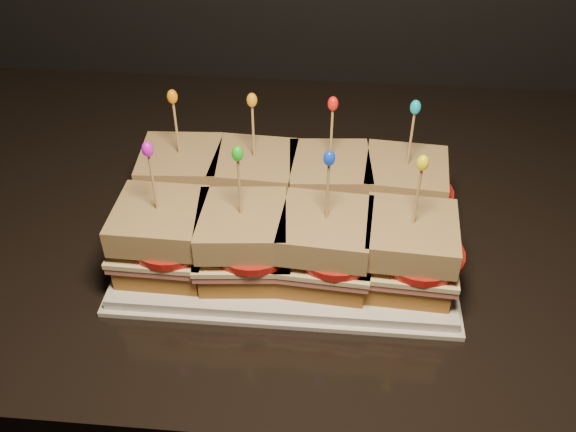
{
  "coord_description": "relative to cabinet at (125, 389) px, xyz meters",
  "views": [
    {
      "loc": [
        0.22,
        0.99,
        1.39
      ],
      "look_at": [
        0.17,
        1.56,
        0.93
      ],
      "focal_mm": 40.0,
      "sensor_mm": 36.0,
      "label": 1
    }
  ],
  "objects": [
    {
      "name": "cabinet",
      "position": [
        0.0,
        0.0,
        0.0
      ],
      "size": [
        2.24,
        0.67,
        0.84
      ],
      "primitive_type": "cube",
      "color": "black",
      "rests_on": "ground"
    },
    {
      "name": "granite_slab",
      "position": [
        0.0,
        -0.0,
        0.44
      ],
      "size": [
        2.28,
        0.71,
        0.03
      ],
      "primitive_type": "cube",
      "color": "black",
      "rests_on": "cabinet"
    },
    {
      "name": "platter",
      "position": [
        0.31,
        -0.1,
        0.46
      ],
      "size": [
        0.38,
        0.23,
        0.02
      ],
      "primitive_type": "cube",
      "color": "silver",
      "rests_on": "granite_slab"
    },
    {
      "name": "platter_rim",
      "position": [
        0.31,
        -0.1,
        0.46
      ],
      "size": [
        0.39,
        0.25,
        0.01
      ],
      "primitive_type": "cube",
      "color": "silver",
      "rests_on": "granite_slab"
    },
    {
      "name": "sandwich_0_bread_bot",
      "position": [
        0.17,
        -0.05,
        0.48
      ],
      "size": [
        0.1,
        0.1,
        0.03
      ],
      "primitive_type": "cube",
      "rotation": [
        0.0,
        0.0,
        0.06
      ],
      "color": "brown",
      "rests_on": "platter"
    },
    {
      "name": "sandwich_0_ham",
      "position": [
        0.17,
        -0.05,
        0.5
      ],
      "size": [
        0.11,
        0.1,
        0.01
      ],
      "primitive_type": "cube",
      "rotation": [
        0.0,
        0.0,
        0.06
      ],
      "color": "#C36558",
      "rests_on": "sandwich_0_bread_bot"
    },
    {
      "name": "sandwich_0_cheese",
      "position": [
        0.17,
        -0.05,
        0.51
      ],
      "size": [
        0.11,
        0.11,
        0.01
      ],
      "primitive_type": "cube",
      "rotation": [
        0.0,
        0.0,
        0.06
      ],
      "color": "beige",
      "rests_on": "sandwich_0_ham"
    },
    {
      "name": "sandwich_0_tomato",
      "position": [
        0.18,
        -0.05,
        0.52
      ],
      "size": [
        0.09,
        0.09,
        0.01
      ],
      "primitive_type": "cylinder",
      "color": "#AC1813",
      "rests_on": "sandwich_0_cheese"
    },
    {
      "name": "sandwich_0_bread_top",
      "position": [
        0.17,
        -0.05,
        0.54
      ],
      "size": [
        0.1,
        0.1,
        0.03
      ],
      "primitive_type": "cube",
      "rotation": [
        0.0,
        0.0,
        0.06
      ],
      "color": "#603511",
      "rests_on": "sandwich_0_tomato"
    },
    {
      "name": "sandwich_0_pick",
      "position": [
        0.17,
        -0.05,
        0.58
      ],
      "size": [
        0.0,
        0.0,
        0.09
      ],
      "primitive_type": "cylinder",
      "color": "tan",
      "rests_on": "sandwich_0_bread_top"
    },
    {
      "name": "sandwich_0_frill",
      "position": [
        0.17,
        -0.05,
        0.63
      ],
      "size": [
        0.01,
        0.01,
        0.02
      ],
      "primitive_type": "ellipsoid",
      "color": "orange",
      "rests_on": "sandwich_0_pick"
    },
    {
      "name": "sandwich_1_bread_bot",
      "position": [
        0.26,
        -0.05,
        0.48
      ],
      "size": [
        0.1,
        0.1,
        0.03
      ],
      "primitive_type": "cube",
      "rotation": [
        0.0,
        0.0,
        -0.05
      ],
      "color": "brown",
      "rests_on": "platter"
    },
    {
      "name": "sandwich_1_ham",
      "position": [
        0.26,
        -0.05,
        0.5
      ],
      "size": [
        0.11,
        0.1,
        0.01
      ],
      "primitive_type": "cube",
      "rotation": [
        0.0,
        0.0,
        -0.05
      ],
      "color": "#C36558",
      "rests_on": "sandwich_1_bread_bot"
    },
    {
      "name": "sandwich_1_cheese",
      "position": [
        0.26,
        -0.05,
        0.51
      ],
      "size": [
        0.11,
        0.11,
        0.01
      ],
      "primitive_type": "cube",
      "rotation": [
        0.0,
        0.0,
        -0.05
      ],
      "color": "beige",
      "rests_on": "sandwich_1_ham"
    },
    {
      "name": "sandwich_1_tomato",
      "position": [
        0.27,
        -0.05,
        0.52
      ],
      "size": [
        0.09,
        0.09,
        0.01
      ],
      "primitive_type": "cylinder",
      "color": "#AC1813",
      "rests_on": "sandwich_1_cheese"
    },
    {
      "name": "sandwich_1_bread_top",
      "position": [
        0.26,
        -0.05,
        0.54
      ],
      "size": [
        0.1,
        0.1,
        0.03
      ],
      "primitive_type": "cube",
      "rotation": [
        0.0,
        0.0,
        -0.05
      ],
      "color": "#603511",
      "rests_on": "sandwich_1_tomato"
    },
    {
      "name": "sandwich_1_pick",
      "position": [
        0.26,
        -0.05,
        0.58
      ],
      "size": [
        0.0,
        0.0,
        0.09
      ],
      "primitive_type": "cylinder",
      "color": "tan",
      "rests_on": "sandwich_1_bread_top"
    },
    {
      "name": "sandwich_1_frill",
      "position": [
        0.26,
        -0.05,
        0.63
      ],
      "size": [
        0.01,
        0.01,
        0.02
      ],
      "primitive_type": "ellipsoid",
      "color": "orange",
      "rests_on": "sandwich_1_pick"
    },
    {
      "name": "sandwich_2_bread_bot",
      "position": [
        0.35,
        -0.05,
        0.48
      ],
      "size": [
        0.1,
        0.1,
        0.03
      ],
      "primitive_type": "cube",
      "rotation": [
        0.0,
        0.0,
        0.08
      ],
      "color": "brown",
      "rests_on": "platter"
    },
    {
      "name": "sandwich_2_ham",
      "position": [
        0.35,
        -0.05,
        0.5
      ],
      "size": [
        0.11,
        0.11,
        0.01
      ],
      "primitive_type": "cube",
      "rotation": [
        0.0,
        0.0,
        0.08
      ],
      "color": "#C36558",
      "rests_on": "sandwich_2_bread_bot"
    },
    {
      "name": "sandwich_2_cheese",
      "position": [
        0.35,
        -0.05,
        0.51
      ],
      "size": [
        0.11,
        0.11,
        0.01
      ],
      "primitive_type": "cube",
      "rotation": [
        0.0,
        0.0,
        0.08
      ],
      "color": "beige",
      "rests_on": "sandwich_2_ham"
    },
    {
      "name": "sandwich_2_tomato",
      "position": [
        0.36,
        -0.05,
        0.52
      ],
      "size": [
        0.09,
        0.09,
        0.01
      ],
      "primitive_type": "cylinder",
      "color": "#AC1813",
      "rests_on": "sandwich_2_cheese"
    },
    {
      "name": "sandwich_2_bread_top",
      "position": [
        0.35,
        -0.05,
        0.54
      ],
      "size": [
        0.1,
        0.1,
        0.03
      ],
      "primitive_type": "cube",
      "rotation": [
        0.0,
        0.0,
        0.08
      ],
      "color": "#603511",
      "rests_on": "sandwich_2_tomato"
    },
    {
      "name": "sandwich_2_pick",
      "position": [
        0.35,
        -0.05,
        0.58
      ],
      "size": [
        0.0,
        0.0,
        0.09
      ],
      "primitive_type": "cylinder",
      "color": "tan",
      "rests_on": "sandwich_2_bread_top"
    },
    {
      "name": "sandwich_2_frill",
      "position": [
        0.35,
        -0.05,
        0.63
      ],
      "size": [
        0.01,
        0.01,
        0.02
      ],
      "primitive_type": "ellipsoid",
      "color": "red",
      "rests_on": "sandwich_2_pick"
    },
    {
      "name": "sandwich_3_bread_bot",
      "position": [
        0.44,
        -0.05,
        0.48
      ],
      "size": [
        0.1,
        0.1,
        0.03
      ],
      "primitive_type": "cube",
      "rotation": [
        0.0,
        0.0,
        -0.08
      ],
      "color": "brown",
      "rests_on": "platter"
    },
    {
      "name": "sandwich_3_ham",
      "position": [
        0.44,
        -0.05,
        0.5
      ],
      "size": [
        0.11,
        0.11,
        0.01
      ],
      "primitive_type": "cube",
      "rotation": [
        0.0,
        0.0,
        -0.08
      ],
      "color": "#C36558",
      "rests_on": "sandwich_3_bread_bot"
    },
    {
      "name": "sandwich_3_cheese",
      "position": [
        0.44,
        -0.05,
        0.51
      ],
      "size": [
        0.11,
        0.11,
        0.01
      ],
      "primitive_type": "cube",
      "rotation": [
        0.0,
        0.0,
        -0.08
      ],
      "color": "beige",
      "rests_on": "sandwich_3_ham"
    },
    {
      "name": "sandwich_3_tomato",
      "position": [
        0.45,
        -0.05,
        0.52
      ],
      "size": [
        0.09,
        0.09,
        0.01
      ],
      "primitive_type": "cylinder",
      "color": "#AC1813",
      "rests_on": "sandwich_3_cheese"
    },
    {
      "name": "sandwich_3_bread_top",
      "position": [
        0.44,
        -0.05,
        0.54
      ],
      "size": [
        0.1,
        0.1,
        0.03
      ],
      "primitive_type": "cube",
      "rotation": [
        0.0,
        0.0,
        -0.08
      ],
      "color": "#603511",
      "rests_on": "sandwich_3_tomato"
    },
    {
      "name": "sandwich_3_pick",
      "position": [
        0.44,
        -0.05,
        0.58
      ],
      "size": [
        0.0,
        0.0,
        0.09
      ],
      "primitive_type": "cylinder",
      "color": "tan",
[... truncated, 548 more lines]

